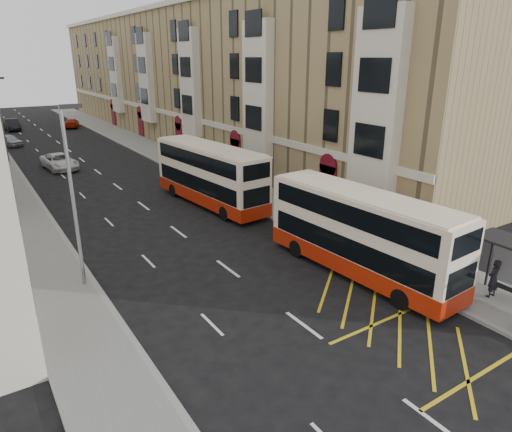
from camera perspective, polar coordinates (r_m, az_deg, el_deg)
ground at (r=16.19m, az=15.39°, el=-19.47°), size 200.00×200.00×0.00m
pavement_right at (r=43.13m, az=-7.48°, el=5.93°), size 4.00×120.00×0.15m
pavement_left at (r=39.28m, az=-28.26°, el=2.42°), size 3.00×120.00×0.15m
kerb_right at (r=42.34m, az=-9.93°, el=5.55°), size 0.25×120.00×0.15m
kerb_left at (r=39.41m, az=-26.12°, el=2.80°), size 0.25×120.00×0.15m
road_markings at (r=54.78m, az=-22.14°, el=7.46°), size 10.00×110.00×0.01m
terrace_right at (r=58.88m, az=-8.36°, el=16.77°), size 10.75×79.00×15.25m
guard_railing at (r=23.11m, az=15.51°, el=-4.62°), size 0.06×6.56×1.01m
street_lamp_near at (r=20.95m, az=-21.93°, el=3.19°), size 0.93×0.18×8.00m
street_lamp_far at (r=50.35m, az=-29.25°, el=10.88°), size 0.93×0.18×8.00m
double_decker_front at (r=21.99m, az=12.95°, el=-2.17°), size 2.95×10.38×4.09m
double_decker_rear at (r=31.97m, az=-5.81°, el=5.11°), size 3.36×10.80×4.24m
pedestrian_near at (r=22.08m, az=27.56°, el=-6.94°), size 0.64×0.43×1.72m
pedestrian_mid at (r=24.67m, az=23.67°, el=-3.52°), size 1.04×0.91×1.83m
pedestrian_far at (r=24.51m, az=13.56°, el=-2.59°), size 1.10×0.60×1.77m
white_van at (r=46.40m, az=-23.37°, el=6.26°), size 2.97×5.38×1.43m
car_silver at (r=61.20m, az=-28.44°, el=8.31°), size 2.89×4.23×1.34m
car_dark at (r=74.40m, az=-28.19°, el=10.03°), size 1.84×4.88×1.59m
car_red at (r=73.75m, az=-22.07°, el=10.72°), size 2.98×4.90×1.33m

